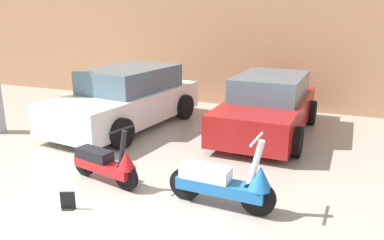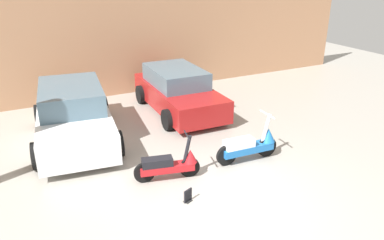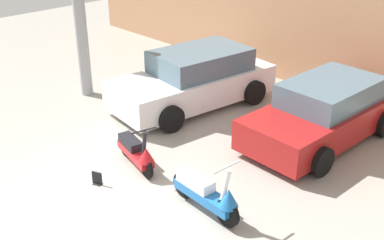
% 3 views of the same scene
% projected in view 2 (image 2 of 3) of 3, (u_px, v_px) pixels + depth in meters
% --- Properties ---
extents(ground_plane, '(28.00, 28.00, 0.00)m').
position_uv_depth(ground_plane, '(219.00, 202.00, 7.18)').
color(ground_plane, '#9E998E').
extents(wall_back, '(19.60, 0.12, 3.72)m').
position_uv_depth(wall_back, '(109.00, 42.00, 12.43)').
color(wall_back, tan).
rests_on(wall_back, ground_plane).
extents(scooter_front_left, '(1.39, 0.60, 0.98)m').
position_uv_depth(scooter_front_left, '(170.00, 164.00, 7.83)').
color(scooter_front_left, black).
rests_on(scooter_front_left, ground_plane).
extents(scooter_front_right, '(1.57, 0.56, 1.09)m').
position_uv_depth(scooter_front_right, '(250.00, 145.00, 8.59)').
color(scooter_front_right, black).
rests_on(scooter_front_right, ground_plane).
extents(car_rear_left, '(2.38, 4.30, 1.40)m').
position_uv_depth(car_rear_left, '(73.00, 115.00, 9.56)').
color(car_rear_left, white).
rests_on(car_rear_left, ground_plane).
extents(car_rear_center, '(1.97, 3.92, 1.31)m').
position_uv_depth(car_rear_center, '(178.00, 91.00, 11.49)').
color(car_rear_center, maroon).
rests_on(car_rear_center, ground_plane).
extents(placard_near_left_scooter, '(0.20, 0.17, 0.26)m').
position_uv_depth(placard_near_left_scooter, '(188.00, 196.00, 7.16)').
color(placard_near_left_scooter, black).
rests_on(placard_near_left_scooter, ground_plane).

